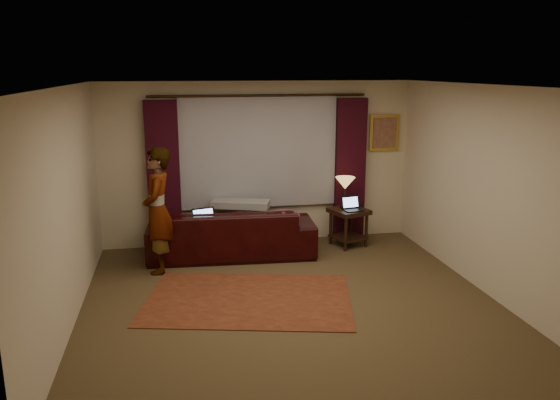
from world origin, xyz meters
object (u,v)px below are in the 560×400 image
object	(u,v)px
laptop_sofa	(206,219)
tiffany_lamp	(345,193)
end_table	(348,227)
person	(158,211)
laptop_table	(353,204)
sofa	(231,223)

from	to	relation	value
laptop_sofa	tiffany_lamp	distance (m)	2.24
end_table	person	size ratio (longest dim) A/B	0.35
laptop_sofa	person	bearing A→B (deg)	-168.43
end_table	laptop_table	bearing A→B (deg)	-71.71
end_table	person	distance (m)	3.06
laptop_sofa	laptop_table	size ratio (longest dim) A/B	1.18
end_table	person	xyz separation A→B (m)	(-2.95, -0.58, 0.57)
sofa	laptop_sofa	xyz separation A→B (m)	(-0.38, -0.12, 0.13)
end_table	laptop_sofa	bearing A→B (deg)	-174.58
laptop_sofa	laptop_table	world-z (taller)	laptop_table
laptop_table	sofa	bearing A→B (deg)	171.01
tiffany_lamp	person	size ratio (longest dim) A/B	0.29
laptop_sofa	laptop_table	bearing A→B (deg)	-13.61
sofa	person	distance (m)	1.22
tiffany_lamp	laptop_table	xyz separation A→B (m)	(0.09, -0.17, -0.15)
laptop_sofa	tiffany_lamp	xyz separation A→B (m)	(2.21, 0.28, 0.23)
person	laptop_table	bearing A→B (deg)	103.57
sofa	laptop_table	distance (m)	1.94
sofa	tiffany_lamp	world-z (taller)	tiffany_lamp
end_table	tiffany_lamp	xyz separation A→B (m)	(-0.06, 0.06, 0.56)
sofa	laptop_sofa	size ratio (longest dim) A/B	6.68
tiffany_lamp	sofa	bearing A→B (deg)	-175.22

